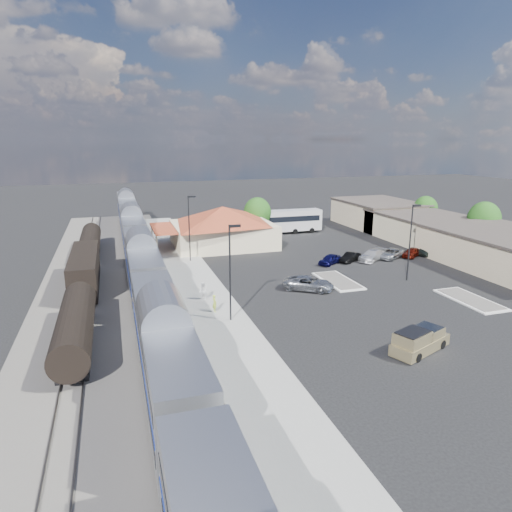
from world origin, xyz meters
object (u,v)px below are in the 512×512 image
object	(u,v)px
suv	(309,283)
coach_bus	(286,220)
station_depot	(223,226)
pickup_truck	(420,340)

from	to	relation	value
suv	coach_bus	world-z (taller)	coach_bus
station_depot	suv	distance (m)	24.28
pickup_truck	station_depot	bearing A→B (deg)	-13.49
station_depot	suv	size ratio (longest dim) A/B	3.31
pickup_truck	suv	world-z (taller)	pickup_truck
pickup_truck	coach_bus	world-z (taller)	coach_bus
suv	coach_bus	xyz separation A→B (m)	(9.01, 30.30, 1.57)
pickup_truck	coach_bus	distance (m)	47.20
coach_bus	station_depot	bearing A→B (deg)	117.02
station_depot	pickup_truck	size ratio (longest dim) A/B	3.13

